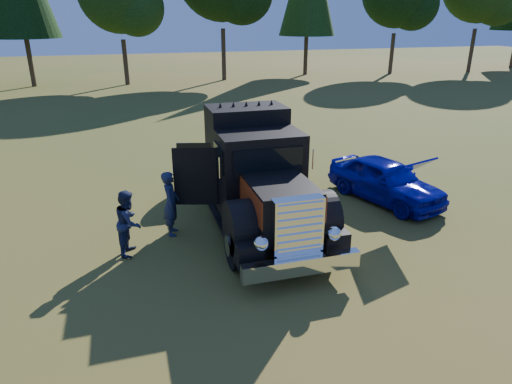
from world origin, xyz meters
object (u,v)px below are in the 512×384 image
object	(u,v)px
diamond_t_truck	(255,178)
spectator_far	(129,222)
hotrod_coupe	(386,180)
spectator_near	(171,203)

from	to	relation	value
diamond_t_truck	spectator_far	size ratio (longest dim) A/B	4.60
hotrod_coupe	spectator_near	size ratio (longest dim) A/B	2.56
hotrod_coupe	spectator_near	distance (m)	6.42
diamond_t_truck	spectator_far	bearing A→B (deg)	-167.16
diamond_t_truck	hotrod_coupe	bearing A→B (deg)	6.14
spectator_near	spectator_far	size ratio (longest dim) A/B	1.08
spectator_far	hotrod_coupe	bearing A→B (deg)	-65.98
diamond_t_truck	spectator_far	world-z (taller)	diamond_t_truck
hotrod_coupe	spectator_far	size ratio (longest dim) A/B	2.75
hotrod_coupe	spectator_far	world-z (taller)	hotrod_coupe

